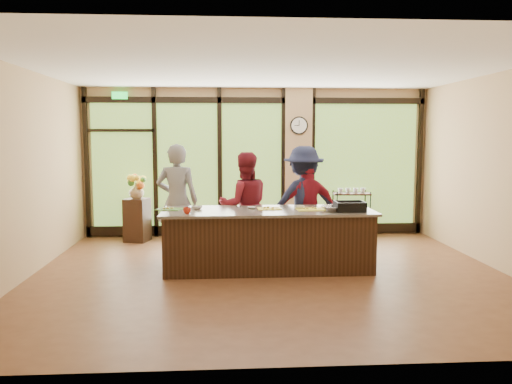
{
  "coord_description": "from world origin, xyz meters",
  "views": [
    {
      "loc": [
        -0.66,
        -7.18,
        2.03
      ],
      "look_at": [
        -0.18,
        0.4,
        1.18
      ],
      "focal_mm": 35.0,
      "sensor_mm": 36.0,
      "label": 1
    }
  ],
  "objects": [
    {
      "name": "floor",
      "position": [
        0.0,
        0.0,
        0.0
      ],
      "size": [
        7.0,
        7.0,
        0.0
      ],
      "primitive_type": "plane",
      "color": "brown",
      "rests_on": "ground"
    },
    {
      "name": "ceiling",
      "position": [
        0.0,
        0.0,
        3.0
      ],
      "size": [
        7.0,
        7.0,
        0.0
      ],
      "primitive_type": "plane",
      "rotation": [
        3.14,
        0.0,
        0.0
      ],
      "color": "white",
      "rests_on": "back_wall"
    },
    {
      "name": "back_wall",
      "position": [
        0.0,
        3.0,
        1.5
      ],
      "size": [
        7.0,
        0.0,
        7.0
      ],
      "primitive_type": "plane",
      "rotation": [
        1.57,
        0.0,
        0.0
      ],
      "color": "tan",
      "rests_on": "floor"
    },
    {
      "name": "left_wall",
      "position": [
        -3.5,
        0.0,
        1.5
      ],
      "size": [
        0.0,
        6.0,
        6.0
      ],
      "primitive_type": "plane",
      "rotation": [
        1.57,
        0.0,
        1.57
      ],
      "color": "tan",
      "rests_on": "floor"
    },
    {
      "name": "right_wall",
      "position": [
        3.5,
        0.0,
        1.5
      ],
      "size": [
        0.0,
        6.0,
        6.0
      ],
      "primitive_type": "plane",
      "rotation": [
        1.57,
        0.0,
        -1.57
      ],
      "color": "tan",
      "rests_on": "floor"
    },
    {
      "name": "window_wall",
      "position": [
        0.16,
        2.95,
        1.39
      ],
      "size": [
        6.9,
        0.12,
        3.0
      ],
      "color": "tan",
      "rests_on": "floor"
    },
    {
      "name": "island_base",
      "position": [
        0.0,
        0.3,
        0.44
      ],
      "size": [
        3.1,
        1.0,
        0.88
      ],
      "primitive_type": "cube",
      "color": "black",
      "rests_on": "floor"
    },
    {
      "name": "countertop",
      "position": [
        0.0,
        0.3,
        0.9
      ],
      "size": [
        3.2,
        1.1,
        0.04
      ],
      "primitive_type": "cube",
      "color": "slate",
      "rests_on": "island_base"
    },
    {
      "name": "wall_clock",
      "position": [
        0.85,
        2.87,
        2.25
      ],
      "size": [
        0.36,
        0.04,
        0.36
      ],
      "color": "black",
      "rests_on": "window_wall"
    },
    {
      "name": "cook_left",
      "position": [
        -1.45,
        1.16,
        0.96
      ],
      "size": [
        0.74,
        0.53,
        1.91
      ],
      "primitive_type": "imported",
      "rotation": [
        0.0,
        0.0,
        3.03
      ],
      "color": "gray",
      "rests_on": "floor"
    },
    {
      "name": "cook_midleft",
      "position": [
        -0.33,
        1.06,
        0.89
      ],
      "size": [
        0.95,
        0.79,
        1.77
      ],
      "primitive_type": "imported",
      "rotation": [
        0.0,
        0.0,
        3.28
      ],
      "color": "maroon",
      "rests_on": "floor"
    },
    {
      "name": "cook_midright",
      "position": [
        0.75,
        1.06,
        0.82
      ],
      "size": [
        0.97,
        0.43,
        1.64
      ],
      "primitive_type": "imported",
      "rotation": [
        0.0,
        0.0,
        3.17
      ],
      "color": "maroon",
      "rests_on": "floor"
    },
    {
      "name": "cook_right",
      "position": [
        0.69,
        1.15,
        0.93
      ],
      "size": [
        1.28,
        0.82,
        1.87
      ],
      "primitive_type": "imported",
      "rotation": [
        0.0,
        0.0,
        3.25
      ],
      "color": "#191D37",
      "rests_on": "floor"
    },
    {
      "name": "roasting_pan",
      "position": [
        1.2,
        0.08,
        0.96
      ],
      "size": [
        0.44,
        0.34,
        0.08
      ],
      "primitive_type": "cube",
      "rotation": [
        0.0,
        0.0,
        -0.01
      ],
      "color": "black",
      "rests_on": "countertop"
    },
    {
      "name": "mixing_bowl",
      "position": [
        0.96,
        0.08,
        0.96
      ],
      "size": [
        0.41,
        0.41,
        0.08
      ],
      "primitive_type": "imported",
      "rotation": [
        0.0,
        0.0,
        0.26
      ],
      "color": "silver",
      "rests_on": "countertop"
    },
    {
      "name": "cutting_board_left",
      "position": [
        -1.5,
        0.44,
        0.93
      ],
      "size": [
        0.43,
        0.37,
        0.01
      ],
      "primitive_type": "cube",
      "rotation": [
        0.0,
        0.0,
        -0.27
      ],
      "color": "#48812F",
      "rests_on": "countertop"
    },
    {
      "name": "cutting_board_center",
      "position": [
        0.03,
        0.39,
        0.93
      ],
      "size": [
        0.37,
        0.28,
        0.01
      ],
      "primitive_type": "cube",
      "rotation": [
        0.0,
        0.0,
        0.04
      ],
      "color": "yellow",
      "rests_on": "countertop"
    },
    {
      "name": "cutting_board_right",
      "position": [
        0.64,
        0.27,
        0.93
      ],
      "size": [
        0.43,
        0.33,
        0.01
      ],
      "primitive_type": "cube",
      "rotation": [
        0.0,
        0.0,
        0.05
      ],
      "color": "yellow",
      "rests_on": "countertop"
    },
    {
      "name": "prep_bowl_near",
      "position": [
        -1.08,
        0.45,
        0.94
      ],
      "size": [
        0.2,
        0.2,
        0.05
      ],
      "primitive_type": "imported",
      "rotation": [
        0.0,
        0.0,
        -0.43
      ],
      "color": "silver",
      "rests_on": "countertop"
    },
    {
      "name": "prep_bowl_mid",
      "position": [
        0.5,
        0.36,
        0.94
      ],
      "size": [
        0.15,
        0.15,
        0.05
      ],
      "primitive_type": "imported",
      "rotation": [
        0.0,
        0.0,
        -0.02
      ],
      "color": "silver",
      "rests_on": "countertop"
    },
    {
      "name": "prep_bowl_far",
      "position": [
        -0.25,
        0.42,
        0.94
      ],
      "size": [
        0.13,
        0.13,
        0.03
      ],
      "primitive_type": "imported",
      "rotation": [
        0.0,
        0.0,
        0.0
      ],
      "color": "silver",
      "rests_on": "countertop"
    },
    {
      "name": "red_ramekin",
      "position": [
        -1.2,
        -0.01,
        0.97
      ],
      "size": [
        0.14,
        0.14,
        0.09
      ],
      "primitive_type": "imported",
      "rotation": [
        0.0,
        0.0,
        0.28
      ],
      "color": "#B62412",
      "rests_on": "countertop"
    },
    {
      "name": "flower_stand",
      "position": [
        -2.36,
        2.5,
        0.42
      ],
      "size": [
        0.51,
        0.51,
        0.84
      ],
      "primitive_type": "cube",
      "rotation": [
        0.0,
        0.0,
        -0.27
      ],
      "color": "black",
      "rests_on": "floor"
    },
    {
      "name": "flower_vase",
      "position": [
        -2.36,
        2.5,
        0.99
      ],
      "size": [
        0.3,
        0.3,
        0.3
      ],
      "primitive_type": "imported",
      "rotation": [
        0.0,
        0.0,
        0.06
      ],
      "color": "#8E744D",
      "rests_on": "flower_stand"
    },
    {
      "name": "bar_cart",
      "position": [
        1.89,
        2.62,
        0.6
      ],
      "size": [
        0.77,
        0.48,
        1.0
      ],
      "rotation": [
        0.0,
        0.0,
        -0.09
      ],
      "color": "black",
      "rests_on": "floor"
    }
  ]
}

